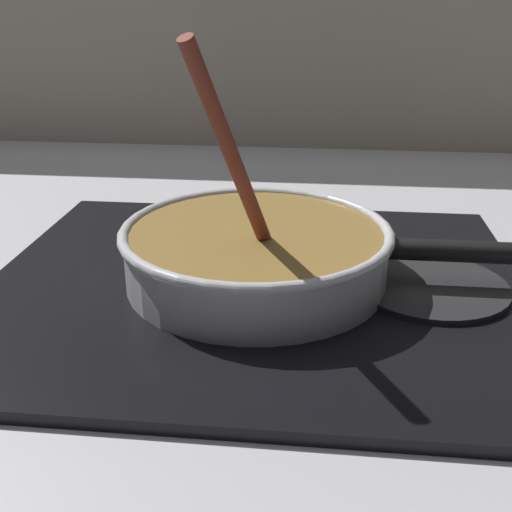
{
  "coord_description": "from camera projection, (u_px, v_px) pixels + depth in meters",
  "views": [
    {
      "loc": [
        0.14,
        -0.46,
        0.29
      ],
      "look_at": [
        0.07,
        0.13,
        0.04
      ],
      "focal_mm": 43.71,
      "sensor_mm": 36.0,
      "label": 1
    }
  ],
  "objects": [
    {
      "name": "hob_plate",
      "position": [
        256.0,
        285.0,
        0.66
      ],
      "size": [
        0.56,
        0.48,
        0.01
      ],
      "primitive_type": "cube",
      "color": "black",
      "rests_on": "ground"
    },
    {
      "name": "backsplash_wall",
      "position": [
        254.0,
        0.0,
        1.16
      ],
      "size": [
        2.4,
        0.02,
        0.55
      ],
      "primitive_type": "cube",
      "color": "#B2A893",
      "rests_on": "ground"
    },
    {
      "name": "cooking_pan",
      "position": [
        257.0,
        252.0,
        0.64
      ],
      "size": [
        0.4,
        0.28,
        0.25
      ],
      "color": "silver",
      "rests_on": "hob_plate"
    },
    {
      "name": "ground",
      "position": [
        157.0,
        370.0,
        0.56
      ],
      "size": [
        2.4,
        1.6,
        0.04
      ],
      "primitive_type": "cube",
      "color": "#B7B7BC"
    },
    {
      "name": "burner_ring",
      "position": [
        256.0,
        277.0,
        0.65
      ],
      "size": [
        0.16,
        0.16,
        0.01
      ],
      "primitive_type": "torus",
      "color": "#592D0C",
      "rests_on": "hob_plate"
    },
    {
      "name": "spare_burner",
      "position": [
        430.0,
        286.0,
        0.64
      ],
      "size": [
        0.16,
        0.16,
        0.01
      ],
      "primitive_type": "cylinder",
      "color": "#262628",
      "rests_on": "hob_plate"
    }
  ]
}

